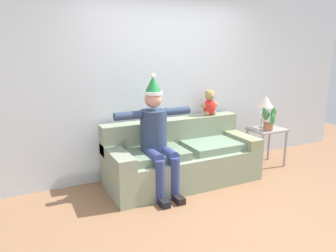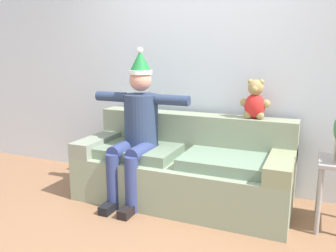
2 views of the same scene
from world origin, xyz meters
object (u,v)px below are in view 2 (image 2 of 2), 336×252
(teddy_bear, at_px, (255,101))
(candle_tall, at_px, (336,139))
(couch, at_px, (184,168))
(person_seated, at_px, (137,125))

(teddy_bear, height_order, candle_tall, teddy_bear)
(couch, height_order, person_seated, person_seated)
(person_seated, bearing_deg, candle_tall, 2.67)
(person_seated, height_order, candle_tall, person_seated)
(candle_tall, bearing_deg, person_seated, -177.33)
(couch, bearing_deg, candle_tall, -3.48)
(couch, bearing_deg, person_seated, -159.58)
(person_seated, distance_m, teddy_bear, 1.17)
(couch, relative_size, candle_tall, 7.45)
(couch, relative_size, teddy_bear, 5.46)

